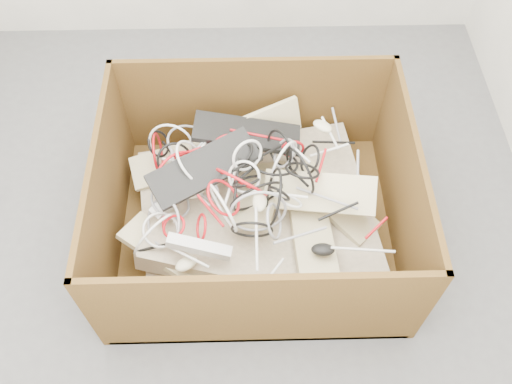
{
  "coord_description": "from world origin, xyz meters",
  "views": [
    {
      "loc": [
        0.09,
        -1.36,
        2.3
      ],
      "look_at": [
        0.12,
        0.01,
        0.3
      ],
      "focal_mm": 38.51,
      "sensor_mm": 36.0,
      "label": 1
    }
  ],
  "objects_px": {
    "cardboard_box": "(252,215)",
    "vga_plug": "(360,191)",
    "power_strip_left": "(181,188)",
    "power_strip_right": "(199,247)"
  },
  "relations": [
    {
      "from": "cardboard_box",
      "to": "vga_plug",
      "type": "distance_m",
      "value": 0.51
    },
    {
      "from": "power_strip_left",
      "to": "power_strip_right",
      "type": "distance_m",
      "value": 0.3
    },
    {
      "from": "power_strip_left",
      "to": "power_strip_right",
      "type": "xyz_separation_m",
      "value": [
        0.09,
        -0.28,
        -0.01
      ]
    },
    {
      "from": "power_strip_left",
      "to": "cardboard_box",
      "type": "bearing_deg",
      "value": -46.7
    },
    {
      "from": "cardboard_box",
      "to": "power_strip_right",
      "type": "relative_size",
      "value": 5.0
    },
    {
      "from": "power_strip_right",
      "to": "vga_plug",
      "type": "bearing_deg",
      "value": 31.87
    },
    {
      "from": "power_strip_left",
      "to": "vga_plug",
      "type": "xyz_separation_m",
      "value": [
        0.78,
        -0.02,
        -0.02
      ]
    },
    {
      "from": "power_strip_left",
      "to": "vga_plug",
      "type": "relative_size",
      "value": 7.28
    },
    {
      "from": "cardboard_box",
      "to": "power_strip_left",
      "type": "relative_size",
      "value": 4.04
    },
    {
      "from": "power_strip_right",
      "to": "power_strip_left",
      "type": "bearing_deg",
      "value": 117.75
    }
  ]
}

